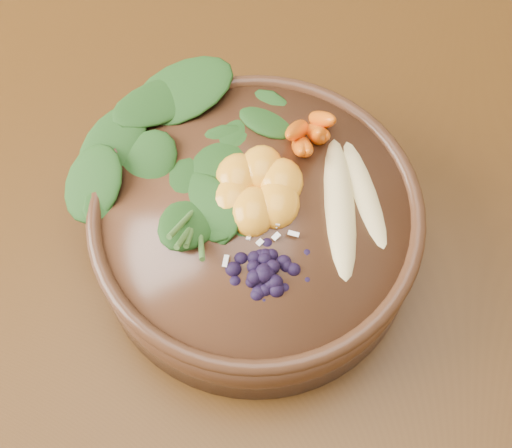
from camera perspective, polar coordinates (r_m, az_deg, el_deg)
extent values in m
plane|color=#381E0F|center=(1.36, 2.91, -9.43)|extent=(4.00, 4.00, 0.00)
cube|color=#4A2C0F|center=(0.71, 5.60, 9.36)|extent=(1.60, 0.90, 0.04)
cylinder|color=#4A2C1A|center=(0.57, 0.00, -0.46)|extent=(0.30, 0.30, 0.07)
ellipsoid|color=#E0CC84|center=(0.55, 8.82, 3.00)|extent=(0.07, 0.13, 0.02)
ellipsoid|color=#E0CC84|center=(0.54, 6.87, 2.12)|extent=(0.05, 0.14, 0.02)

